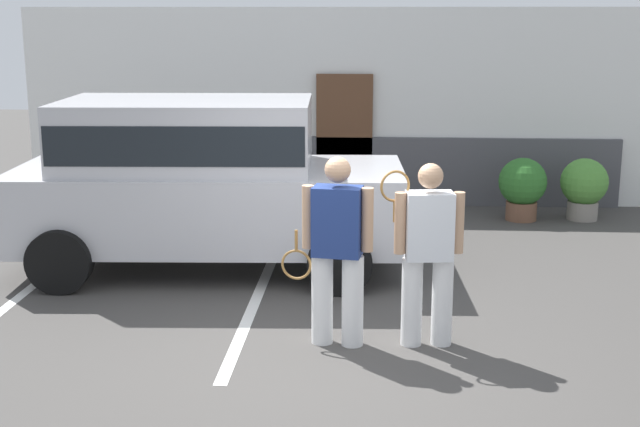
{
  "coord_description": "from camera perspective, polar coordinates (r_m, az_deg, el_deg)",
  "views": [
    {
      "loc": [
        0.46,
        -7.34,
        3.03
      ],
      "look_at": [
        -0.07,
        1.2,
        1.05
      ],
      "focal_mm": 48.62,
      "sensor_mm": 36.0,
      "label": 1
    }
  ],
  "objects": [
    {
      "name": "tennis_player_woman",
      "position": [
        8.01,
        7.12,
        -2.51
      ],
      "size": [
        0.77,
        0.31,
        1.72
      ],
      "rotation": [
        0.0,
        0.0,
        3.24
      ],
      "color": "white",
      "rests_on": "ground_plane"
    },
    {
      "name": "house_frontage",
      "position": [
        14.09,
        1.71,
        6.67
      ],
      "size": [
        10.41,
        0.4,
        3.13
      ],
      "color": "white",
      "rests_on": "ground_plane"
    },
    {
      "name": "potted_plant_secondary",
      "position": [
        13.55,
        16.98,
        1.76
      ],
      "size": [
        0.7,
        0.7,
        0.93
      ],
      "color": "gray",
      "rests_on": "ground_plane"
    },
    {
      "name": "potted_plant_by_porch",
      "position": [
        13.27,
        13.18,
        1.79
      ],
      "size": [
        0.71,
        0.71,
        0.94
      ],
      "color": "brown",
      "rests_on": "ground_plane"
    },
    {
      "name": "parking_stripe_0",
      "position": [
        10.11,
        -19.1,
        -5.14
      ],
      "size": [
        0.12,
        4.4,
        0.01
      ],
      "primitive_type": "cube",
      "color": "silver",
      "rests_on": "ground_plane"
    },
    {
      "name": "parked_suv",
      "position": [
        10.41,
        -7.89,
        2.47
      ],
      "size": [
        4.69,
        2.34,
        2.05
      ],
      "rotation": [
        0.0,
        0.0,
        0.05
      ],
      "color": "#B7B7BC",
      "rests_on": "ground_plane"
    },
    {
      "name": "ground_plane",
      "position": [
        7.96,
        -0.01,
        -9.36
      ],
      "size": [
        40.0,
        40.0,
        0.0
      ],
      "primitive_type": "plane",
      "color": "#423F3D"
    },
    {
      "name": "parking_stripe_1",
      "position": [
        9.43,
        -4.27,
        -5.73
      ],
      "size": [
        0.12,
        4.4,
        0.01
      ],
      "primitive_type": "cube",
      "color": "silver",
      "rests_on": "ground_plane"
    },
    {
      "name": "tennis_player_man",
      "position": [
        7.95,
        1.11,
        -2.36
      ],
      "size": [
        0.9,
        0.34,
        1.78
      ],
      "rotation": [
        0.0,
        0.0,
        2.99
      ],
      "color": "white",
      "rests_on": "ground_plane"
    }
  ]
}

